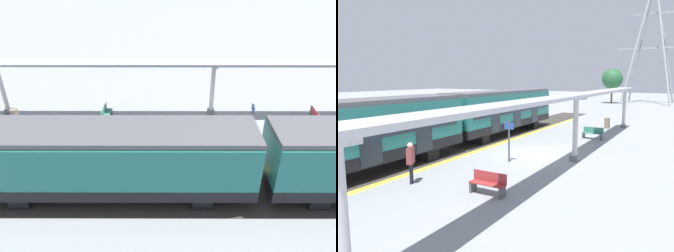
# 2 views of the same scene
# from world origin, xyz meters

# --- Properties ---
(ground_plane) EXTENTS (176.00, 176.00, 0.00)m
(ground_plane) POSITION_xyz_m (0.00, 0.00, 0.00)
(ground_plane) COLOR gray
(tactile_edge_strip) EXTENTS (0.43, 34.24, 0.01)m
(tactile_edge_strip) POSITION_xyz_m (-3.08, 0.00, 0.00)
(tactile_edge_strip) COLOR yellow
(tactile_edge_strip) RESTS_ON ground
(trackbed) EXTENTS (3.20, 46.24, 0.01)m
(trackbed) POSITION_xyz_m (-4.90, 0.00, 0.00)
(trackbed) COLOR #38332D
(trackbed) RESTS_ON ground
(train_far_carriage) EXTENTS (2.65, 12.52, 3.48)m
(train_far_carriage) POSITION_xyz_m (-4.89, 5.22, 1.83)
(train_far_carriage) COLOR #206963
(train_far_carriage) RESTS_ON ground
(canopy_pillar_second) EXTENTS (1.10, 0.44, 3.46)m
(canopy_pillar_second) POSITION_xyz_m (2.85, -0.11, 1.76)
(canopy_pillar_second) COLOR slate
(canopy_pillar_second) RESTS_ON ground
(canopy_pillar_third) EXTENTS (1.10, 0.44, 3.46)m
(canopy_pillar_third) POSITION_xyz_m (2.85, 13.44, 1.76)
(canopy_pillar_third) COLOR slate
(canopy_pillar_third) RESTS_ON ground
(canopy_beam) EXTENTS (1.20, 27.54, 0.16)m
(canopy_beam) POSITION_xyz_m (2.85, 0.07, 3.54)
(canopy_beam) COLOR #A8AAB2
(canopy_beam) RESTS_ON canopy_pillar_nearest
(bench_near_end) EXTENTS (1.50, 0.45, 0.86)m
(bench_near_end) POSITION_xyz_m (1.60, -6.63, 0.44)
(bench_near_end) COLOR #9A3131
(bench_near_end) RESTS_ON ground
(bench_mid_platform) EXTENTS (1.52, 0.52, 0.86)m
(bench_mid_platform) POSITION_xyz_m (1.94, 6.74, 0.44)
(bench_mid_platform) COLOR #387A69
(bench_mid_platform) RESTS_ON ground
(trash_bin) EXTENTS (0.48, 0.48, 0.93)m
(trash_bin) POSITION_xyz_m (1.64, 12.44, 0.47)
(trash_bin) COLOR #7C6E59
(trash_bin) RESTS_ON ground
(platform_info_sign) EXTENTS (0.56, 0.10, 2.20)m
(platform_info_sign) POSITION_xyz_m (-0.13, -2.05, 1.33)
(platform_info_sign) COLOR #4C4C51
(platform_info_sign) RESTS_ON ground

